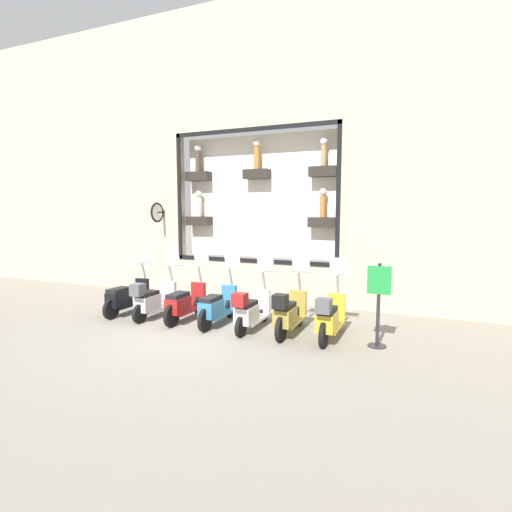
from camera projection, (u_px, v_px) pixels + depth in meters
ground_plane at (191, 332)px, 8.80m from camera, size 120.00×120.00×0.00m
building_facade at (255, 151)px, 11.60m from camera, size 1.23×36.00×8.64m
scooter_yellow_0 at (329, 318)px, 8.17m from camera, size 1.80×0.61×1.62m
scooter_olive_1 at (289, 313)px, 8.52m from camera, size 1.81×0.61×1.66m
scooter_white_2 at (251, 310)px, 8.85m from camera, size 1.79×0.60×1.65m
scooter_teal_3 at (217, 307)px, 9.26m from camera, size 1.81×0.60×1.64m
scooter_red_4 at (185, 303)px, 9.60m from camera, size 1.81×0.60×1.66m
scooter_silver_5 at (153, 300)px, 9.88m from camera, size 1.79×0.60×1.66m
scooter_black_6 at (126, 298)px, 10.28m from camera, size 1.80×0.61×1.55m
shop_sign_post at (378, 302)px, 7.74m from camera, size 0.36×0.45×1.65m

